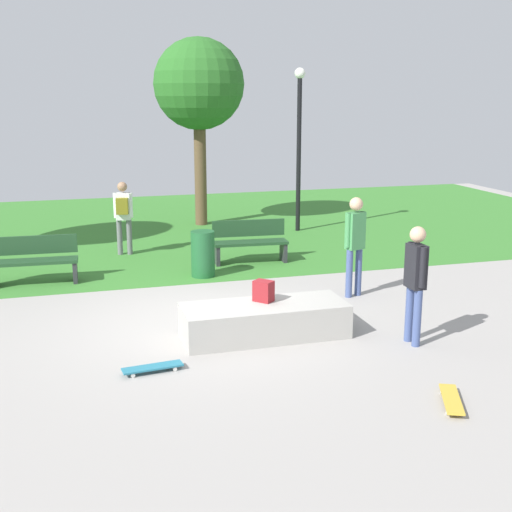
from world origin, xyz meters
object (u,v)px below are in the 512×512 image
object	(u,v)px
pedestrian_with_backpack	(123,212)
skateboard_spare	(451,399)
skateboard_by_ledge	(153,367)
trash_bin	(203,254)
tree_young_birch	(199,86)
lamp_post	(299,134)
park_bench_near_path	(35,259)
concrete_ledge	(265,320)
park_bench_near_lamppost	(250,241)
backpack_on_ledge	(263,291)
skater_watching	(355,238)
skater_performing_trick	(416,276)

from	to	relation	value
pedestrian_with_backpack	skateboard_spare	bearing A→B (deg)	-70.94
skateboard_by_ledge	trash_bin	size ratio (longest dim) A/B	0.89
tree_young_birch	lamp_post	xyz separation A→B (m)	(2.32, -1.57, -1.22)
skateboard_spare	trash_bin	size ratio (longest dim) A/B	0.88
lamp_post	pedestrian_with_backpack	distance (m)	5.21
park_bench_near_path	trash_bin	xyz separation A→B (m)	(3.21, -0.39, -0.02)
skateboard_spare	lamp_post	bearing A→B (deg)	80.61
trash_bin	concrete_ledge	bearing A→B (deg)	-86.82
park_bench_near_lamppost	tree_young_birch	bearing A→B (deg)	92.00
skateboard_by_ledge	skateboard_spare	world-z (taller)	same
lamp_post	trash_bin	bearing A→B (deg)	-131.12
park_bench_near_path	park_bench_near_lamppost	bearing A→B (deg)	6.17
tree_young_birch	lamp_post	bearing A→B (deg)	-34.11
concrete_ledge	backpack_on_ledge	world-z (taller)	backpack_on_ledge
backpack_on_ledge	skateboard_spare	size ratio (longest dim) A/B	0.39
park_bench_near_path	skater_watching	bearing A→B (deg)	-23.97
skater_performing_trick	skateboard_spare	world-z (taller)	skater_performing_trick
park_bench_near_lamppost	skater_watching	bearing A→B (deg)	-69.02
skater_performing_trick	tree_young_birch	bearing A→B (deg)	96.59
concrete_ledge	skateboard_by_ledge	bearing A→B (deg)	-154.22
concrete_ledge	trash_bin	distance (m)	3.65
skateboard_by_ledge	lamp_post	world-z (taller)	lamp_post
concrete_ledge	skater_watching	bearing A→B (deg)	35.90
backpack_on_ledge	skater_watching	world-z (taller)	skater_watching
skateboard_spare	park_bench_near_lamppost	bearing A→B (deg)	93.60
tree_young_birch	park_bench_near_path	bearing A→B (deg)	-130.21
skateboard_spare	park_bench_near_lamppost	world-z (taller)	park_bench_near_lamppost
skateboard_by_ledge	backpack_on_ledge	bearing A→B (deg)	29.36
park_bench_near_path	concrete_ledge	bearing A→B (deg)	-49.68
backpack_on_ledge	skater_watching	size ratio (longest dim) A/B	0.18
trash_bin	pedestrian_with_backpack	xyz separation A→B (m)	(-1.35, 2.32, 0.54)
tree_young_birch	lamp_post	size ratio (longest dim) A/B	1.20
lamp_post	backpack_on_ledge	bearing A→B (deg)	-113.17
skateboard_spare	skateboard_by_ledge	bearing A→B (deg)	149.62
park_bench_near_path	tree_young_birch	world-z (taller)	tree_young_birch
backpack_on_ledge	trash_bin	bearing A→B (deg)	141.58
park_bench_near_lamppost	trash_bin	bearing A→B (deg)	-144.50
park_bench_near_path	pedestrian_with_backpack	distance (m)	2.73
skater_performing_trick	backpack_on_ledge	bearing A→B (deg)	152.43
park_bench_near_lamppost	park_bench_near_path	bearing A→B (deg)	-173.83
trash_bin	park_bench_near_path	bearing A→B (deg)	173.11
trash_bin	pedestrian_with_backpack	bearing A→B (deg)	120.13
park_bench_near_path	pedestrian_with_backpack	xyz separation A→B (m)	(1.87, 1.93, 0.52)
park_bench_near_lamppost	pedestrian_with_backpack	distance (m)	2.99
skater_performing_trick	skateboard_by_ledge	world-z (taller)	skater_performing_trick
skateboard_spare	park_bench_near_lamppost	distance (m)	7.31
lamp_post	skateboard_spare	bearing A→B (deg)	-99.39
skateboard_by_ledge	trash_bin	distance (m)	4.79
skater_performing_trick	skateboard_spare	size ratio (longest dim) A/B	2.16
skater_performing_trick	trash_bin	size ratio (longest dim) A/B	1.90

